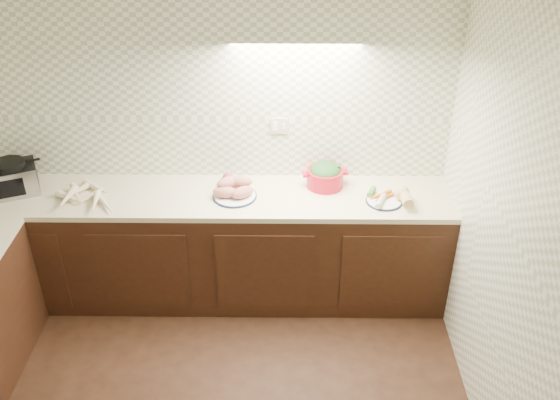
{
  "coord_description": "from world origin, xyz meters",
  "views": [
    {
      "loc": [
        0.6,
        -2.34,
        3.26
      ],
      "look_at": [
        0.56,
        1.25,
        1.02
      ],
      "focal_mm": 40.0,
      "sensor_mm": 36.0,
      "label": 1
    }
  ],
  "objects_px": {
    "sweet_potato_plate": "(234,189)",
    "onion_bowl": "(230,182)",
    "toaster_oven": "(12,178)",
    "dutch_oven": "(325,175)",
    "parsnip_pile": "(96,193)",
    "veg_plate": "(392,196)"
  },
  "relations": [
    {
      "from": "onion_bowl",
      "to": "dutch_oven",
      "type": "relative_size",
      "value": 0.46
    },
    {
      "from": "sweet_potato_plate",
      "to": "onion_bowl",
      "type": "relative_size",
      "value": 2.04
    },
    {
      "from": "onion_bowl",
      "to": "veg_plate",
      "type": "relative_size",
      "value": 0.49
    },
    {
      "from": "parsnip_pile",
      "to": "sweet_potato_plate",
      "type": "relative_size",
      "value": 1.35
    },
    {
      "from": "toaster_oven",
      "to": "onion_bowl",
      "type": "height_order",
      "value": "toaster_oven"
    },
    {
      "from": "parsnip_pile",
      "to": "onion_bowl",
      "type": "relative_size",
      "value": 2.76
    },
    {
      "from": "toaster_oven",
      "to": "onion_bowl",
      "type": "relative_size",
      "value": 2.68
    },
    {
      "from": "toaster_oven",
      "to": "dutch_oven",
      "type": "xyz_separation_m",
      "value": [
        2.27,
        0.11,
        -0.02
      ]
    },
    {
      "from": "sweet_potato_plate",
      "to": "dutch_oven",
      "type": "xyz_separation_m",
      "value": [
        0.66,
        0.15,
        0.04
      ]
    },
    {
      "from": "parsnip_pile",
      "to": "onion_bowl",
      "type": "xyz_separation_m",
      "value": [
        0.95,
        0.15,
        0.01
      ]
    },
    {
      "from": "onion_bowl",
      "to": "dutch_oven",
      "type": "height_order",
      "value": "dutch_oven"
    },
    {
      "from": "sweet_potato_plate",
      "to": "onion_bowl",
      "type": "bearing_deg",
      "value": 107.35
    },
    {
      "from": "veg_plate",
      "to": "onion_bowl",
      "type": "bearing_deg",
      "value": 170.82
    },
    {
      "from": "sweet_potato_plate",
      "to": "dutch_oven",
      "type": "relative_size",
      "value": 0.94
    },
    {
      "from": "toaster_oven",
      "to": "parsnip_pile",
      "type": "relative_size",
      "value": 0.97
    },
    {
      "from": "toaster_oven",
      "to": "sweet_potato_plate",
      "type": "distance_m",
      "value": 1.61
    },
    {
      "from": "parsnip_pile",
      "to": "onion_bowl",
      "type": "height_order",
      "value": "onion_bowl"
    },
    {
      "from": "toaster_oven",
      "to": "parsnip_pile",
      "type": "bearing_deg",
      "value": -29.64
    },
    {
      "from": "sweet_potato_plate",
      "to": "onion_bowl",
      "type": "distance_m",
      "value": 0.13
    },
    {
      "from": "toaster_oven",
      "to": "veg_plate",
      "type": "height_order",
      "value": "toaster_oven"
    },
    {
      "from": "sweet_potato_plate",
      "to": "parsnip_pile",
      "type": "bearing_deg",
      "value": -178.45
    },
    {
      "from": "parsnip_pile",
      "to": "dutch_oven",
      "type": "xyz_separation_m",
      "value": [
        1.65,
        0.18,
        0.06
      ]
    }
  ]
}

